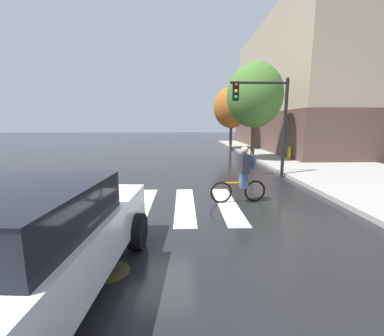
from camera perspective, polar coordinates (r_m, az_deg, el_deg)
ground_plane at (r=7.44m, az=-9.54°, el=-8.38°), size 120.00×120.00×0.00m
crosswalk_stripes at (r=7.47m, az=-11.31°, el=-8.31°), size 5.52×3.38×0.01m
manhole_cover at (r=4.54m, az=-18.20°, el=-21.46°), size 0.64×0.64×0.01m
sedan_near at (r=3.90m, az=-32.66°, el=-14.57°), size 2.40×4.71×1.59m
cyclist at (r=7.56m, az=11.48°, el=-1.52°), size 1.71×0.38×1.69m
traffic_light_near at (r=11.28m, az=16.57°, el=12.35°), size 2.47×0.28×4.20m
fire_hydrant at (r=16.64m, az=21.28°, el=3.19°), size 0.33×0.22×0.78m
street_tree_near at (r=16.03m, az=14.08°, el=15.73°), size 3.32×3.32×5.91m
street_tree_mid at (r=22.51m, az=8.98°, el=13.45°), size 3.08×3.08×5.47m
corner_building at (r=27.75m, az=32.69°, el=14.95°), size 17.14×18.34×10.94m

